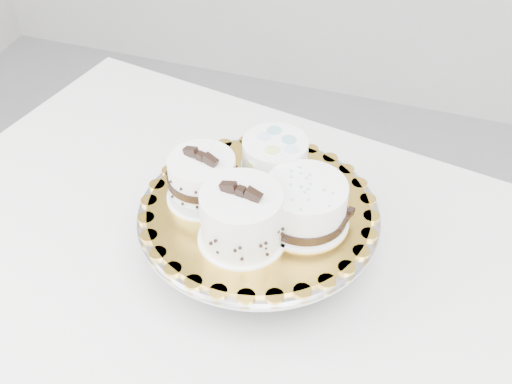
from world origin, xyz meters
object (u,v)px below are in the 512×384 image
(cake_board, at_px, (259,209))
(cake_dots, at_px, (275,160))
(cake_swirl, at_px, (242,218))
(table, at_px, (259,313))
(cake_ribbon, at_px, (306,205))
(cake_banded, at_px, (203,180))
(cake_stand, at_px, (259,225))

(cake_board, distance_m, cake_dots, 0.08)
(cake_board, bearing_deg, cake_swirl, -91.95)
(table, height_order, cake_board, cake_board)
(cake_board, height_order, cake_ribbon, cake_ribbon)
(cake_board, relative_size, cake_banded, 2.73)
(table, distance_m, cake_stand, 0.15)
(table, relative_size, cake_banded, 11.35)
(cake_dots, bearing_deg, table, -72.36)
(cake_dots, xyz_separation_m, cake_ribbon, (0.07, -0.07, -0.01))
(cake_board, distance_m, cake_swirl, 0.08)
(cake_stand, xyz_separation_m, cake_dots, (0.00, 0.07, 0.07))
(cake_stand, bearing_deg, cake_swirl, -91.95)
(cake_stand, xyz_separation_m, cake_ribbon, (0.07, -0.01, 0.07))
(table, relative_size, cake_stand, 3.81)
(table, height_order, cake_banded, cake_banded)
(cake_board, distance_m, cake_ribbon, 0.08)
(cake_swirl, height_order, cake_banded, cake_swirl)
(cake_swirl, relative_size, cake_ribbon, 0.89)
(cake_stand, relative_size, cake_board, 1.09)
(table, relative_size, cake_ribbon, 9.73)
(cake_stand, height_order, cake_swirl, cake_swirl)
(cake_dots, bearing_deg, cake_board, -81.82)
(cake_ribbon, bearing_deg, cake_board, -171.91)
(cake_board, relative_size, cake_ribbon, 2.34)
(cake_banded, xyz_separation_m, cake_ribbon, (0.16, -0.00, -0.00))
(cake_stand, relative_size, cake_dots, 2.98)
(cake_swirl, bearing_deg, cake_dots, 95.27)
(cake_swirl, distance_m, cake_dots, 0.13)
(cake_stand, xyz_separation_m, cake_board, (0.00, -0.00, 0.03))
(cake_stand, bearing_deg, cake_banded, -177.01)
(table, bearing_deg, cake_swirl, -133.99)
(cake_banded, height_order, cake_ribbon, cake_banded)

